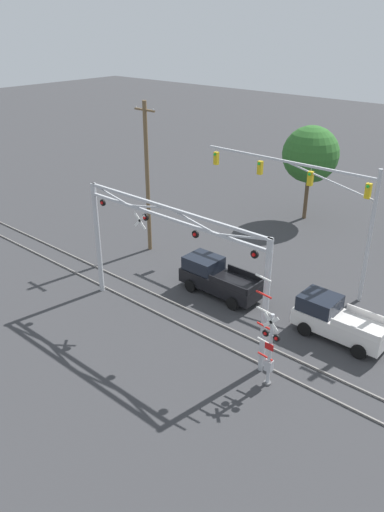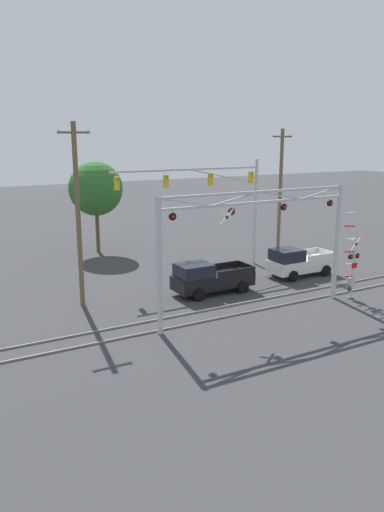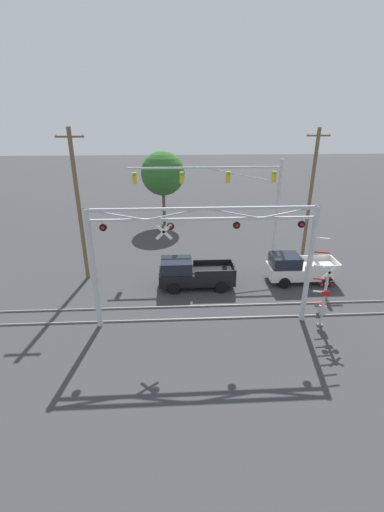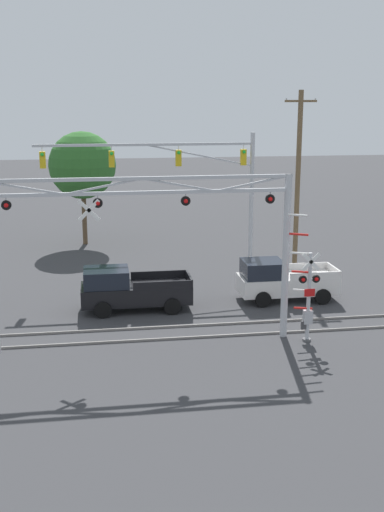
{
  "view_description": "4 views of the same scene",
  "coord_description": "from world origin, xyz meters",
  "px_view_note": "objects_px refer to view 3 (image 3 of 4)",
  "views": [
    {
      "loc": [
        16.04,
        0.05,
        15.34
      ],
      "look_at": [
        -0.29,
        18.85,
        3.36
      ],
      "focal_mm": 35.0,
      "sensor_mm": 36.0,
      "label": 1
    },
    {
      "loc": [
        -16.0,
        -4.56,
        9.69
      ],
      "look_at": [
        -2.35,
        19.85,
        2.97
      ],
      "focal_mm": 35.0,
      "sensor_mm": 36.0,
      "label": 2
    },
    {
      "loc": [
        -1.51,
        -0.04,
        11.37
      ],
      "look_at": [
        -0.43,
        20.09,
        2.82
      ],
      "focal_mm": 24.0,
      "sensor_mm": 36.0,
      "label": 3
    },
    {
      "loc": [
        -1.79,
        -8.0,
        9.87
      ],
      "look_at": [
        2.1,
        17.62,
        3.45
      ],
      "focal_mm": 45.0,
      "sensor_mm": 36.0,
      "label": 4
    }
  ],
  "objects_px": {
    "crossing_gantry": "(203,251)",
    "crossing_signal_mast": "(323,296)",
    "traffic_signal_span": "(240,191)",
    "utility_pole_left": "(79,207)",
    "background_tree_beyond_span": "(163,174)",
    "pickup_truck_lead": "(192,273)",
    "pickup_truck_following": "(298,268)",
    "utility_pole_right": "(311,193)"
  },
  "relations": [
    {
      "from": "crossing_gantry",
      "to": "crossing_signal_mast",
      "type": "xyz_separation_m",
      "value": [
        6.65,
        -0.69,
        -2.57
      ]
    },
    {
      "from": "crossing_signal_mast",
      "to": "traffic_signal_span",
      "type": "height_order",
      "value": "traffic_signal_span"
    },
    {
      "from": "traffic_signal_span",
      "to": "utility_pole_left",
      "type": "relative_size",
      "value": 1.12
    },
    {
      "from": "crossing_gantry",
      "to": "background_tree_beyond_span",
      "type": "relative_size",
      "value": 1.57
    },
    {
      "from": "crossing_gantry",
      "to": "pickup_truck_lead",
      "type": "relative_size",
      "value": 2.33
    },
    {
      "from": "crossing_gantry",
      "to": "utility_pole_left",
      "type": "distance_m",
      "value": 10.16
    },
    {
      "from": "pickup_truck_lead",
      "to": "pickup_truck_following",
      "type": "height_order",
      "value": "same"
    },
    {
      "from": "pickup_truck_lead",
      "to": "pickup_truck_following",
      "type": "relative_size",
      "value": 1.07
    },
    {
      "from": "pickup_truck_lead",
      "to": "background_tree_beyond_span",
      "type": "distance_m",
      "value": 15.5
    },
    {
      "from": "background_tree_beyond_span",
      "to": "pickup_truck_following",
      "type": "bearing_deg",
      "value": -55.36
    },
    {
      "from": "traffic_signal_span",
      "to": "utility_pole_right",
      "type": "height_order",
      "value": "utility_pole_right"
    },
    {
      "from": "crossing_signal_mast",
      "to": "utility_pole_left",
      "type": "relative_size",
      "value": 0.52
    },
    {
      "from": "utility_pole_right",
      "to": "crossing_signal_mast",
      "type": "bearing_deg",
      "value": -105.04
    },
    {
      "from": "traffic_signal_span",
      "to": "utility_pole_left",
      "type": "xyz_separation_m",
      "value": [
        -11.61,
        -3.07,
        -0.28
      ]
    },
    {
      "from": "pickup_truck_following",
      "to": "utility_pole_right",
      "type": "distance_m",
      "value": 6.93
    },
    {
      "from": "pickup_truck_lead",
      "to": "utility_pole_left",
      "type": "height_order",
      "value": "utility_pole_left"
    },
    {
      "from": "utility_pole_left",
      "to": "utility_pole_right",
      "type": "xyz_separation_m",
      "value": [
        17.46,
        3.63,
        -0.11
      ]
    },
    {
      "from": "pickup_truck_following",
      "to": "utility_pole_left",
      "type": "relative_size",
      "value": 0.46
    },
    {
      "from": "crossing_gantry",
      "to": "pickup_truck_lead",
      "type": "xyz_separation_m",
      "value": [
        -0.34,
        4.46,
        -3.49
      ]
    },
    {
      "from": "crossing_signal_mast",
      "to": "pickup_truck_lead",
      "type": "relative_size",
      "value": 1.04
    },
    {
      "from": "crossing_signal_mast",
      "to": "utility_pole_right",
      "type": "xyz_separation_m",
      "value": [
        2.84,
        10.56,
        3.36
      ]
    },
    {
      "from": "pickup_truck_lead",
      "to": "utility_pole_right",
      "type": "xyz_separation_m",
      "value": [
        9.83,
        5.41,
        4.27
      ]
    },
    {
      "from": "traffic_signal_span",
      "to": "background_tree_beyond_span",
      "type": "distance_m",
      "value": 11.65
    },
    {
      "from": "crossing_gantry",
      "to": "crossing_signal_mast",
      "type": "distance_m",
      "value": 7.17
    },
    {
      "from": "utility_pole_left",
      "to": "utility_pole_right",
      "type": "height_order",
      "value": "utility_pole_left"
    },
    {
      "from": "pickup_truck_following",
      "to": "pickup_truck_lead",
      "type": "bearing_deg",
      "value": -176.82
    },
    {
      "from": "background_tree_beyond_span",
      "to": "crossing_gantry",
      "type": "bearing_deg",
      "value": -82.29
    },
    {
      "from": "utility_pole_right",
      "to": "background_tree_beyond_span",
      "type": "distance_m",
      "value": 15.24
    },
    {
      "from": "crossing_signal_mast",
      "to": "utility_pole_right",
      "type": "bearing_deg",
      "value": 74.96
    },
    {
      "from": "pickup_truck_lead",
      "to": "background_tree_beyond_span",
      "type": "relative_size",
      "value": 0.67
    },
    {
      "from": "pickup_truck_following",
      "to": "utility_pole_left",
      "type": "bearing_deg",
      "value": 174.91
    },
    {
      "from": "traffic_signal_span",
      "to": "pickup_truck_lead",
      "type": "relative_size",
      "value": 2.26
    },
    {
      "from": "background_tree_beyond_span",
      "to": "pickup_truck_lead",
      "type": "bearing_deg",
      "value": -81.28
    },
    {
      "from": "pickup_truck_lead",
      "to": "utility_pole_left",
      "type": "xyz_separation_m",
      "value": [
        -7.63,
        1.78,
        4.39
      ]
    },
    {
      "from": "pickup_truck_lead",
      "to": "background_tree_beyond_span",
      "type": "bearing_deg",
      "value": 98.72
    },
    {
      "from": "traffic_signal_span",
      "to": "utility_pole_left",
      "type": "distance_m",
      "value": 12.01
    },
    {
      "from": "utility_pole_left",
      "to": "utility_pole_right",
      "type": "relative_size",
      "value": 1.02
    },
    {
      "from": "crossing_signal_mast",
      "to": "pickup_truck_following",
      "type": "xyz_separation_m",
      "value": [
        0.61,
        5.57,
        -0.92
      ]
    },
    {
      "from": "crossing_gantry",
      "to": "utility_pole_left",
      "type": "bearing_deg",
      "value": 141.95
    },
    {
      "from": "traffic_signal_span",
      "to": "pickup_truck_following",
      "type": "bearing_deg",
      "value": -50.69
    },
    {
      "from": "crossing_gantry",
      "to": "crossing_signal_mast",
      "type": "bearing_deg",
      "value": -5.91
    },
    {
      "from": "utility_pole_left",
      "to": "background_tree_beyond_span",
      "type": "bearing_deg",
      "value": 67.39
    }
  ]
}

